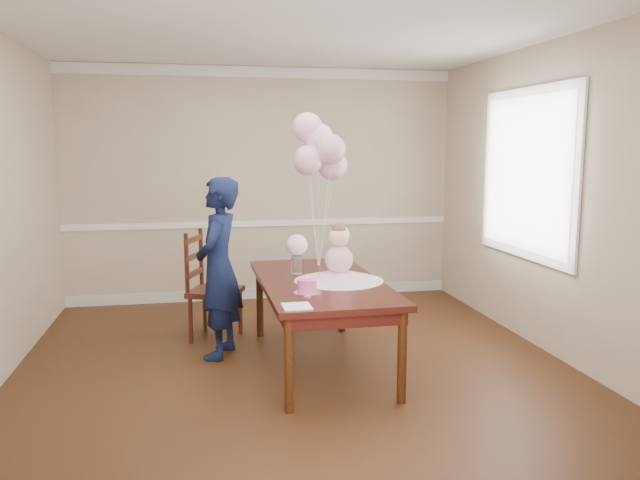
{
  "coord_description": "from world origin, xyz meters",
  "views": [
    {
      "loc": [
        -0.74,
        -4.77,
        1.8
      ],
      "look_at": [
        0.21,
        0.11,
        1.05
      ],
      "focal_mm": 35.0,
      "sensor_mm": 36.0,
      "label": 1
    }
  ],
  "objects_px": {
    "dining_table_top": "(320,283)",
    "birthday_cake": "(307,286)",
    "woman": "(219,268)",
    "dining_chair_seat": "(215,292)"
  },
  "relations": [
    {
      "from": "dining_table_top",
      "to": "birthday_cake",
      "type": "xyz_separation_m",
      "value": [
        -0.19,
        -0.43,
        0.08
      ]
    },
    {
      "from": "birthday_cake",
      "to": "woman",
      "type": "height_order",
      "value": "woman"
    },
    {
      "from": "birthday_cake",
      "to": "woman",
      "type": "xyz_separation_m",
      "value": [
        -0.62,
        0.82,
        -0.0
      ]
    },
    {
      "from": "dining_chair_seat",
      "to": "woman",
      "type": "height_order",
      "value": "woman"
    },
    {
      "from": "dining_table_top",
      "to": "birthday_cake",
      "type": "height_order",
      "value": "birthday_cake"
    },
    {
      "from": "dining_table_top",
      "to": "birthday_cake",
      "type": "bearing_deg",
      "value": -113.96
    },
    {
      "from": "dining_table_top",
      "to": "woman",
      "type": "relative_size",
      "value": 1.24
    },
    {
      "from": "woman",
      "to": "dining_chair_seat",
      "type": "bearing_deg",
      "value": -158.61
    },
    {
      "from": "dining_chair_seat",
      "to": "birthday_cake",
      "type": "bearing_deg",
      "value": -42.77
    },
    {
      "from": "woman",
      "to": "dining_table_top",
      "type": "bearing_deg",
      "value": 83.57
    }
  ]
}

